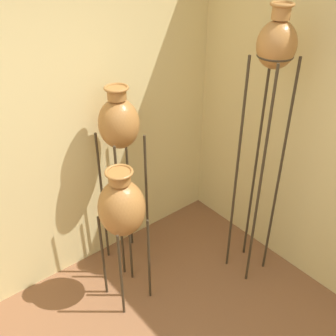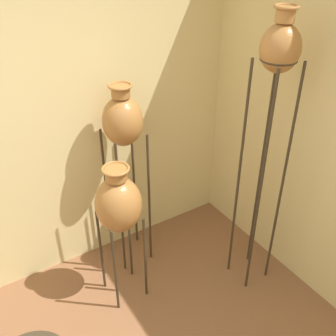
# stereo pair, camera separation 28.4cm
# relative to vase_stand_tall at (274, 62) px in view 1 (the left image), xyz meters

# --- Properties ---
(vase_stand_tall) EXTENTS (0.25, 0.25, 2.16)m
(vase_stand_tall) POSITION_rel_vase_stand_tall_xyz_m (0.00, 0.00, 0.00)
(vase_stand_tall) COLOR #382D1E
(vase_stand_tall) RESTS_ON ground_plane
(vase_stand_medium) EXTENTS (0.30, 0.30, 1.60)m
(vase_stand_medium) POSITION_rel_vase_stand_tall_xyz_m (-0.74, 0.73, -0.51)
(vase_stand_medium) COLOR #382D1E
(vase_stand_medium) RESTS_ON ground_plane
(vase_stand_short) EXTENTS (0.33, 0.33, 1.18)m
(vase_stand_short) POSITION_rel_vase_stand_tall_xyz_m (-0.97, 0.38, -0.93)
(vase_stand_short) COLOR #382D1E
(vase_stand_short) RESTS_ON ground_plane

